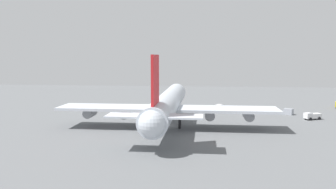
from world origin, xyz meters
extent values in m
plane|color=slate|center=(0.00, 0.00, 0.00)|extent=(248.04, 248.04, 0.00)
cylinder|color=silver|center=(0.00, 0.00, 6.16)|extent=(56.40, 6.13, 6.13)
sphere|color=silver|center=(28.20, 0.00, 6.16)|extent=(6.01, 6.01, 6.01)
sphere|color=silver|center=(-28.20, 0.00, 6.16)|extent=(5.21, 5.21, 5.21)
cube|color=red|center=(-23.69, 0.00, 14.13)|extent=(7.90, 0.50, 9.81)
cube|color=silver|center=(-24.82, -4.90, 7.08)|extent=(5.08, 9.20, 0.36)
cube|color=silver|center=(-24.82, 4.90, 7.08)|extent=(5.08, 9.20, 0.36)
cube|color=silver|center=(-2.82, -15.10, 5.24)|extent=(9.59, 26.52, 0.70)
cube|color=silver|center=(-2.82, 15.10, 5.24)|extent=(9.59, 26.52, 0.70)
cylinder|color=gray|center=(-1.82, -11.12, 3.60)|extent=(4.91, 2.58, 2.58)
cylinder|color=gray|center=(-1.82, -20.94, 3.60)|extent=(4.91, 2.58, 2.58)
cylinder|color=gray|center=(-1.82, 11.12, 3.60)|extent=(4.91, 2.58, 2.58)
cylinder|color=gray|center=(-1.82, 20.94, 3.60)|extent=(4.91, 2.58, 2.58)
cylinder|color=black|center=(18.05, 0.00, 1.55)|extent=(0.70, 0.70, 3.10)
cylinder|color=black|center=(-2.82, -3.37, 1.55)|extent=(0.70, 0.70, 3.10)
cylinder|color=black|center=(-2.82, 3.37, 1.55)|extent=(0.70, 0.70, 3.10)
cube|color=silver|center=(26.14, -14.73, 1.47)|extent=(2.77, 2.75, 1.94)
cube|color=#B21E19|center=(28.23, -16.29, 1.04)|extent=(3.69, 3.43, 1.08)
cylinder|color=black|center=(26.74, -13.88, 0.50)|extent=(0.97, 0.82, 1.00)
cylinder|color=black|center=(25.49, -15.56, 0.50)|extent=(0.97, 0.82, 1.00)
cylinder|color=black|center=(29.33, -15.81, 0.50)|extent=(0.97, 0.82, 1.00)
cylinder|color=black|center=(28.09, -17.48, 0.50)|extent=(0.97, 0.82, 1.00)
cube|color=silver|center=(13.40, -40.12, 1.27)|extent=(2.52, 2.53, 1.65)
cube|color=white|center=(14.52, -42.48, 1.13)|extent=(3.12, 3.80, 1.35)
cylinder|color=black|center=(14.35, -39.72, 0.45)|extent=(0.64, 0.93, 0.90)
cylinder|color=black|center=(12.49, -40.60, 0.45)|extent=(0.64, 0.93, 0.90)
cylinder|color=black|center=(15.74, -42.64, 0.45)|extent=(0.64, 0.93, 0.90)
cylinder|color=black|center=(13.88, -43.52, 0.45)|extent=(0.64, 0.93, 0.90)
cube|color=#999EA8|center=(25.10, -30.88, 1.00)|extent=(3.33, 3.62, 1.99)
cube|color=#999EA8|center=(22.53, -36.64, 0.96)|extent=(3.10, 3.34, 1.92)
cone|color=orange|center=(27.90, -2.92, 0.39)|extent=(0.54, 0.54, 0.77)
camera|label=1|loc=(-90.67, -9.74, 18.74)|focal=36.87mm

